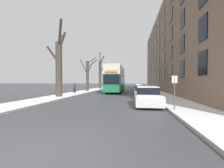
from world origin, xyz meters
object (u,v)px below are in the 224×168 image
at_px(pedestrian_left_sidewalk, 75,88).
at_px(double_decker_bus, 116,78).
at_px(bare_tree_left_1, 88,74).
at_px(bare_tree_left_0, 59,66).
at_px(bare_tree_left_2, 100,74).
at_px(street_sign_post, 174,91).
at_px(parked_car_0, 147,97).
at_px(parked_car_1, 143,92).
at_px(parked_car_2, 140,90).

bearing_deg(pedestrian_left_sidewalk, double_decker_bus, 49.71).
distance_m(bare_tree_left_1, double_decker_bus, 5.50).
relative_size(bare_tree_left_0, bare_tree_left_2, 0.91).
bearing_deg(double_decker_bus, bare_tree_left_0, -117.55).
bearing_deg(bare_tree_left_1, street_sign_post, -58.65).
xyz_separation_m(parked_car_0, parked_car_1, (0.00, 5.55, -0.04)).
relative_size(bare_tree_left_0, parked_car_2, 1.86).
xyz_separation_m(bare_tree_left_1, parked_car_0, (9.55, -15.62, -2.58)).
height_order(parked_car_2, street_sign_post, street_sign_post).
xyz_separation_m(bare_tree_left_1, pedestrian_left_sidewalk, (-0.52, -5.18, -2.31)).
distance_m(bare_tree_left_1, parked_car_1, 14.12).
xyz_separation_m(bare_tree_left_0, pedestrian_left_sidewalk, (-0.49, 5.91, -2.76)).
distance_m(bare_tree_left_1, bare_tree_left_2, 9.81).
distance_m(parked_car_0, parked_car_2, 11.36).
xyz_separation_m(bare_tree_left_0, bare_tree_left_2, (0.29, 20.88, 0.23)).
height_order(parked_car_1, pedestrian_left_sidewalk, pedestrian_left_sidewalk).
bearing_deg(double_decker_bus, bare_tree_left_2, 116.15).
distance_m(double_decker_bus, pedestrian_left_sidewalk, 7.61).
bearing_deg(street_sign_post, parked_car_2, 95.75).
bearing_deg(double_decker_bus, bare_tree_left_1, 172.76).
bearing_deg(street_sign_post, double_decker_bus, 107.74).
relative_size(bare_tree_left_1, pedestrian_left_sidewalk, 3.92).
height_order(double_decker_bus, parked_car_1, double_decker_bus).
bearing_deg(bare_tree_left_1, pedestrian_left_sidewalk, -95.69).
bearing_deg(parked_car_2, bare_tree_left_2, 123.46).
distance_m(parked_car_1, pedestrian_left_sidewalk, 11.19).
height_order(bare_tree_left_2, street_sign_post, bare_tree_left_2).
height_order(bare_tree_left_2, parked_car_2, bare_tree_left_2).
distance_m(bare_tree_left_0, bare_tree_left_1, 11.11).
xyz_separation_m(bare_tree_left_1, parked_car_2, (9.55, -4.26, -2.65)).
bearing_deg(parked_car_0, bare_tree_left_2, 110.08).
bearing_deg(parked_car_1, double_decker_bus, 113.83).
xyz_separation_m(double_decker_bus, street_sign_post, (5.52, -17.25, -1.25)).
bearing_deg(pedestrian_left_sidewalk, bare_tree_left_0, -72.70).
relative_size(double_decker_bus, parked_car_1, 2.70).
height_order(parked_car_0, pedestrian_left_sidewalk, pedestrian_left_sidewalk).
distance_m(bare_tree_left_0, parked_car_2, 12.16).
bearing_deg(bare_tree_left_0, pedestrian_left_sidewalk, 94.78).
xyz_separation_m(parked_car_0, pedestrian_left_sidewalk, (-10.07, 10.43, 0.27)).
bearing_deg(bare_tree_left_2, parked_car_2, -56.54).
bearing_deg(parked_car_1, bare_tree_left_2, 115.06).
bearing_deg(bare_tree_left_2, double_decker_bus, -63.85).
bearing_deg(pedestrian_left_sidewalk, parked_car_0, -33.50).
bearing_deg(parked_car_1, bare_tree_left_0, -173.88).
height_order(bare_tree_left_1, parked_car_2, bare_tree_left_1).
distance_m(double_decker_bus, parked_car_0, 15.61).
relative_size(parked_car_1, street_sign_post, 1.90).
relative_size(bare_tree_left_1, double_decker_bus, 0.60).
distance_m(bare_tree_left_2, street_sign_post, 29.82).
xyz_separation_m(parked_car_1, street_sign_post, (1.38, -7.87, 0.66)).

